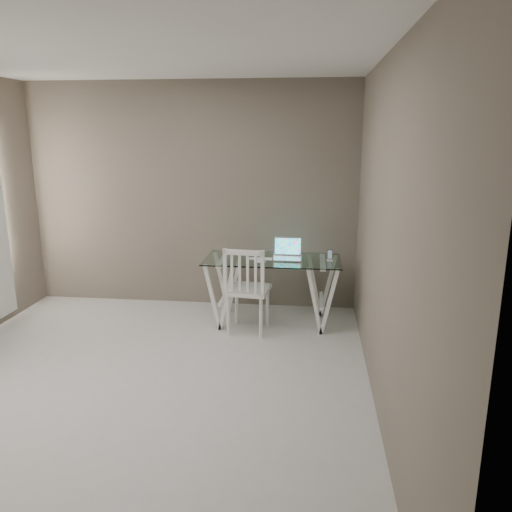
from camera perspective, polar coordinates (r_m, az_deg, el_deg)
The scene contains 7 objects.
room at distance 4.00m, azimuth -16.13°, elevation 7.72°, with size 4.50×4.52×2.71m.
desk at distance 5.62m, azimuth 1.87°, elevation -3.92°, with size 1.50×0.70×0.75m.
chair at distance 5.27m, azimuth -1.09°, elevation -3.51°, with size 0.48×0.48×0.96m.
laptop at distance 5.55m, azimuth 3.60°, elevation 0.29°, with size 0.32×0.27×0.22m.
keyboard at distance 5.49m, azimuth 0.52°, elevation -0.35°, with size 0.27×0.12×0.01m, color silver.
mouse at distance 5.33m, azimuth 0.51°, elevation -0.63°, with size 0.12×0.07×0.04m, color silver.
phone_dock at distance 5.49m, azimuth 8.42°, elevation -0.19°, with size 0.06×0.06×0.12m.
Camera 1 is at (1.47, -3.65, 2.13)m, focal length 35.00 mm.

